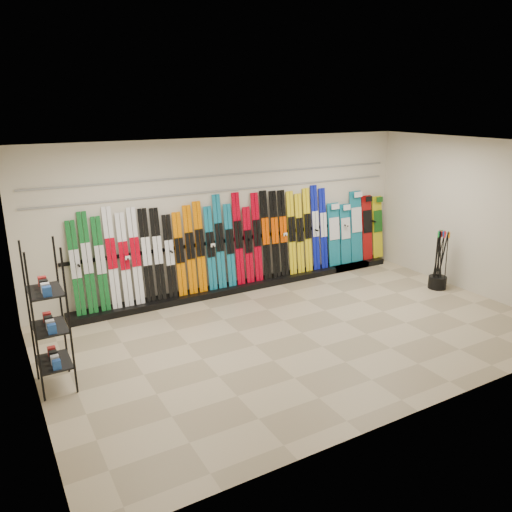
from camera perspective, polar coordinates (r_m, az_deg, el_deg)
floor at (r=8.31m, az=5.28°, el=-8.74°), size 8.00×8.00×0.00m
back_wall at (r=9.86m, az=-2.79°, el=4.71°), size 8.00×0.00×8.00m
left_wall at (r=6.47m, az=-24.94°, el=-3.65°), size 0.00×5.00×5.00m
right_wall at (r=10.54m, az=23.74°, el=4.09°), size 0.00×5.00×5.00m
ceiling at (r=7.51m, az=5.91°, el=12.33°), size 8.00×8.00×0.00m
ski_rack_base at (r=10.18m, az=-0.98°, el=-3.32°), size 8.00×0.40×0.12m
skis at (r=9.68m, az=-4.57°, el=1.25°), size 5.37×0.26×1.83m
snowboards at (r=11.59m, az=11.36°, el=2.96°), size 1.57×0.25×1.60m
accessory_rack at (r=6.95m, az=-22.61°, el=-6.54°), size 0.40×0.60×1.97m
pole_bin at (r=10.79m, az=20.00°, el=-2.84°), size 0.36×0.36×0.25m
ski_poles at (r=10.63m, az=20.25°, el=-0.39°), size 0.22×0.32×1.18m
slatwall_rail_0 at (r=9.75m, az=-2.78°, el=7.56°), size 7.60×0.02×0.03m
slatwall_rail_1 at (r=9.71m, az=-2.80°, el=9.31°), size 7.60×0.02×0.03m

